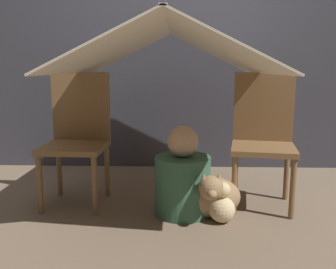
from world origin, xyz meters
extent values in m
plane|color=#7A6651|center=(0.00, 0.00, 0.00)|extent=(8.80, 8.80, 0.00)
cube|color=#3D3D47|center=(0.00, 1.12, 1.25)|extent=(7.00, 0.05, 2.50)
cylinder|color=brown|center=(-0.82, -0.10, 0.19)|extent=(0.04, 0.04, 0.39)
cylinder|color=brown|center=(-0.46, -0.11, 0.19)|extent=(0.04, 0.04, 0.39)
cylinder|color=brown|center=(-0.81, 0.26, 0.19)|extent=(0.04, 0.04, 0.39)
cylinder|color=brown|center=(-0.45, 0.25, 0.19)|extent=(0.04, 0.04, 0.39)
cube|color=brown|center=(-0.64, 0.08, 0.41)|extent=(0.43, 0.43, 0.04)
cube|color=brown|center=(-0.63, 0.27, 0.66)|extent=(0.41, 0.04, 0.48)
cylinder|color=brown|center=(0.43, -0.07, 0.19)|extent=(0.04, 0.04, 0.39)
cylinder|color=brown|center=(0.78, -0.13, 0.19)|extent=(0.04, 0.04, 0.39)
cylinder|color=brown|center=(0.49, 0.28, 0.19)|extent=(0.04, 0.04, 0.39)
cylinder|color=brown|center=(0.84, 0.22, 0.19)|extent=(0.04, 0.04, 0.39)
cube|color=brown|center=(0.64, 0.08, 0.41)|extent=(0.48, 0.48, 0.04)
cube|color=brown|center=(0.67, 0.27, 0.66)|extent=(0.41, 0.10, 0.48)
cube|color=silver|center=(-0.32, 0.08, 1.06)|extent=(0.64, 1.48, 0.32)
cube|color=silver|center=(0.32, 0.08, 1.06)|extent=(0.64, 1.48, 0.32)
cube|color=silver|center=(0.00, 0.08, 1.21)|extent=(0.04, 1.48, 0.01)
cylinder|color=#38664C|center=(0.10, -0.06, 0.19)|extent=(0.36, 0.36, 0.38)
sphere|color=#D6A884|center=(0.10, -0.06, 0.48)|extent=(0.20, 0.20, 0.20)
ellipsoid|color=#9E7F56|center=(0.26, -0.10, 0.13)|extent=(0.40, 0.23, 0.26)
sphere|color=#9E7F56|center=(0.26, -0.25, 0.24)|extent=(0.15, 0.15, 0.15)
ellipsoid|color=#9E7F56|center=(0.26, -0.32, 0.22)|extent=(0.06, 0.07, 0.05)
cone|color=#9E7F56|center=(0.22, -0.25, 0.30)|extent=(0.05, 0.05, 0.07)
cone|color=#9E7F56|center=(0.31, -0.25, 0.30)|extent=(0.05, 0.05, 0.07)
sphere|color=beige|center=(0.34, -0.19, 0.08)|extent=(0.16, 0.16, 0.16)
sphere|color=beige|center=(0.34, -0.19, 0.21)|extent=(0.10, 0.10, 0.10)
camera|label=1|loc=(0.08, -2.38, 0.94)|focal=40.00mm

